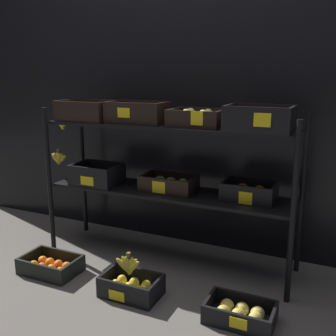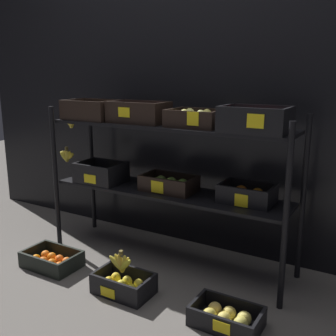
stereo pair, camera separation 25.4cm
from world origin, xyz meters
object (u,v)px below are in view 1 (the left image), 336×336
Objects in this scene: crate_ground_lemon at (131,287)px; crate_ground_apple_gold at (240,313)px; crate_ground_tangerine at (51,266)px; banana_bunch_loose at (129,266)px; display_rack at (166,154)px.

crate_ground_lemon is 0.96× the size of crate_ground_apple_gold.
crate_ground_tangerine reaches higher than crate_ground_apple_gold.
crate_ground_lemon is (0.58, -0.02, 0.01)m from crate_ground_tangerine.
crate_ground_tangerine is at bearing 179.65° from crate_ground_apple_gold.
crate_ground_apple_gold is at bearing 1.38° from banana_bunch_loose.
crate_ground_tangerine is (-0.58, -0.46, -0.68)m from display_rack.
display_rack reaches higher than crate_ground_lemon.
crate_ground_lemon reaches higher than crate_ground_apple_gold.
banana_bunch_loose is at bearing -90.42° from display_rack.
crate_ground_lemon is (0.01, -0.48, -0.67)m from display_rack.
crate_ground_lemon is at bearing -178.69° from crate_ground_apple_gold.
crate_ground_tangerine is 0.59m from crate_ground_lemon.
crate_ground_apple_gold is 0.64m from banana_bunch_loose.
display_rack is at bearing 90.76° from crate_ground_lemon.
display_rack is 1.03m from crate_ground_apple_gold.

